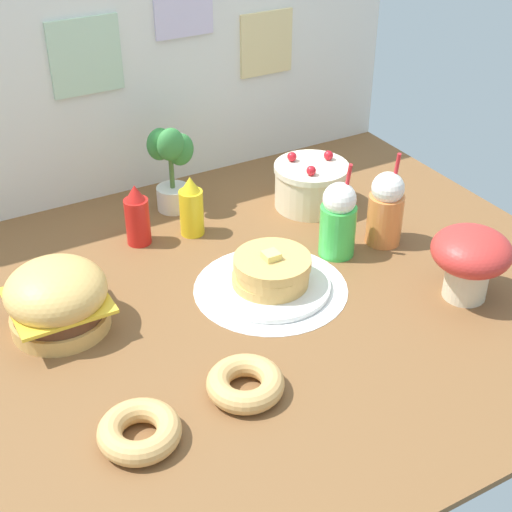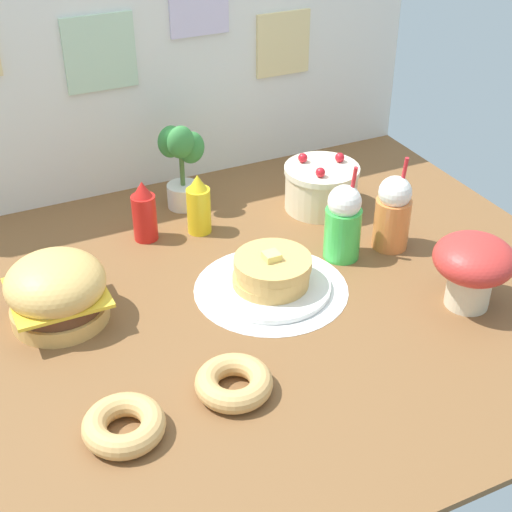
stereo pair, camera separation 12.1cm
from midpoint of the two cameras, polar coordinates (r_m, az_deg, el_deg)
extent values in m
cube|color=brown|center=(2.21, 0.87, -3.69)|extent=(2.13, 1.71, 0.02)
cube|color=silver|center=(2.70, -7.32, 14.31)|extent=(2.13, 0.03, 0.92)
cube|color=#B2D1B2|center=(2.62, -10.55, 15.05)|extent=(0.24, 0.01, 0.25)
cube|color=beige|center=(2.89, 3.35, 15.94)|extent=(0.22, 0.01, 0.24)
cylinder|color=white|center=(2.25, 2.70, -2.55)|extent=(0.47, 0.47, 0.00)
cylinder|color=#DBA859|center=(2.18, -13.25, -4.19)|extent=(0.28, 0.28, 0.05)
cylinder|color=#59331E|center=(2.16, -13.39, -3.29)|extent=(0.25, 0.25, 0.04)
cube|color=yellow|center=(2.14, -13.47, -2.77)|extent=(0.26, 0.26, 0.01)
ellipsoid|color=#E5B260|center=(2.12, -13.59, -2.04)|extent=(0.28, 0.28, 0.16)
cylinder|color=white|center=(2.25, 2.71, -2.34)|extent=(0.36, 0.36, 0.02)
cylinder|color=#E0AD5B|center=(2.24, 2.69, -1.79)|extent=(0.23, 0.23, 0.03)
cylinder|color=#E0AD5B|center=(2.21, 2.88, -1.29)|extent=(0.22, 0.22, 0.03)
cylinder|color=#E0AD5B|center=(2.20, 2.87, -0.53)|extent=(0.23, 0.23, 0.03)
cube|color=#F7E072|center=(2.19, 2.78, -0.03)|extent=(0.05, 0.05, 0.02)
cylinder|color=beige|center=(2.67, 6.31, 5.03)|extent=(0.26, 0.26, 0.14)
cylinder|color=#F4EACC|center=(2.63, 6.41, 6.57)|extent=(0.27, 0.27, 0.02)
sphere|color=red|center=(2.67, 7.75, 7.48)|extent=(0.03, 0.03, 0.03)
sphere|color=red|center=(2.65, 4.93, 7.50)|extent=(0.03, 0.03, 0.03)
sphere|color=red|center=(2.55, 6.33, 6.38)|extent=(0.03, 0.03, 0.03)
cylinder|color=red|center=(2.48, -7.16, 2.92)|extent=(0.08, 0.08, 0.16)
cone|color=red|center=(2.43, -7.33, 5.10)|extent=(0.06, 0.06, 0.05)
cylinder|color=yellow|center=(2.50, -3.03, 3.48)|extent=(0.08, 0.08, 0.16)
cone|color=yellow|center=(2.45, -3.10, 5.65)|extent=(0.06, 0.06, 0.05)
cylinder|color=green|center=(2.38, 8.09, 1.70)|extent=(0.12, 0.12, 0.17)
sphere|color=white|center=(2.33, 8.31, 4.12)|extent=(0.11, 0.11, 0.11)
cylinder|color=red|center=(2.32, 8.86, 4.98)|extent=(0.01, 0.04, 0.17)
cylinder|color=orange|center=(2.47, 11.76, 2.43)|extent=(0.12, 0.12, 0.17)
sphere|color=white|center=(2.41, 12.06, 4.77)|extent=(0.11, 0.11, 0.11)
cylinder|color=red|center=(2.41, 12.61, 5.60)|extent=(0.01, 0.03, 0.17)
torus|color=tan|center=(1.80, -8.17, -12.79)|extent=(0.20, 0.20, 0.06)
torus|color=brown|center=(1.80, -8.18, -12.69)|extent=(0.19, 0.19, 0.05)
torus|color=tan|center=(1.89, 0.16, -9.74)|extent=(0.20, 0.20, 0.06)
torus|color=#D89ED8|center=(1.88, 0.16, -9.65)|extent=(0.19, 0.19, 0.05)
cylinder|color=white|center=(2.68, -4.29, 4.64)|extent=(0.12, 0.12, 0.09)
cylinder|color=#4C7238|center=(2.63, -4.39, 6.89)|extent=(0.02, 0.02, 0.15)
ellipsoid|color=#38843D|center=(2.61, -3.66, 8.29)|extent=(0.10, 0.06, 0.12)
ellipsoid|color=#38843D|center=(2.61, -5.21, 8.71)|extent=(0.10, 0.06, 0.12)
ellipsoid|color=#38843D|center=(2.55, -4.44, 8.68)|extent=(0.10, 0.06, 0.12)
cylinder|color=beige|center=(2.26, 17.48, -2.48)|extent=(0.13, 0.13, 0.11)
ellipsoid|color=red|center=(2.21, 17.93, -0.23)|extent=(0.23, 0.23, 0.13)
camera|label=1|loc=(0.06, -88.40, 1.04)|focal=52.12mm
camera|label=2|loc=(0.06, 91.60, -1.04)|focal=52.12mm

